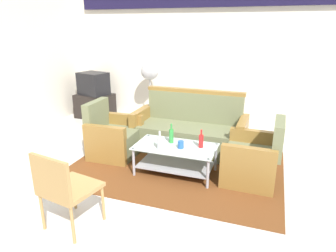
{
  "coord_description": "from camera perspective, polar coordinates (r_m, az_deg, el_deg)",
  "views": [
    {
      "loc": [
        1.15,
        -3.0,
        1.95
      ],
      "look_at": [
        -0.15,
        0.66,
        0.65
      ],
      "focal_mm": 31.94,
      "sensor_mm": 36.0,
      "label": 1
    }
  ],
  "objects": [
    {
      "name": "bottle_red",
      "position": [
        4.0,
        6.32,
        -2.81
      ],
      "size": [
        0.06,
        0.06,
        0.25
      ],
      "color": "red",
      "rests_on": "coffee_table"
    },
    {
      "name": "bottle_clear",
      "position": [
        3.92,
        -1.59,
        -3.16
      ],
      "size": [
        0.07,
        0.07,
        0.25
      ],
      "color": "silver",
      "rests_on": "coffee_table"
    },
    {
      "name": "cup",
      "position": [
        3.97,
        2.44,
        -3.57
      ],
      "size": [
        0.08,
        0.08,
        0.1
      ],
      "primitive_type": "cylinder",
      "color": "#2659A5",
      "rests_on": "coffee_table"
    },
    {
      "name": "rug",
      "position": [
        4.41,
        1.58,
        -7.71
      ],
      "size": [
        2.96,
        2.13,
        0.01
      ],
      "primitive_type": "cube",
      "color": "brown",
      "rests_on": "ground"
    },
    {
      "name": "couch",
      "position": [
        4.88,
        4.14,
        -1.14
      ],
      "size": [
        1.81,
        0.76,
        0.96
      ],
      "rotation": [
        0.0,
        0.0,
        3.13
      ],
      "color": "#6B704C",
      "rests_on": "rug"
    },
    {
      "name": "wicker_chair",
      "position": [
        3.1,
        -19.37,
        -10.72
      ],
      "size": [
        0.56,
        0.56,
        0.84
      ],
      "rotation": [
        0.0,
        0.0,
        -0.17
      ],
      "color": "#AD844C",
      "rests_on": "ground"
    },
    {
      "name": "television",
      "position": [
        6.78,
        -14.05,
        7.86
      ],
      "size": [
        0.7,
        0.58,
        0.48
      ],
      "rotation": [
        0.0,
        0.0,
        2.87
      ],
      "color": "black",
      "rests_on": "tv_stand"
    },
    {
      "name": "tv_stand",
      "position": [
        6.88,
        -13.74,
        3.77
      ],
      "size": [
        0.8,
        0.5,
        0.52
      ],
      "primitive_type": "cube",
      "color": "black",
      "rests_on": "ground"
    },
    {
      "name": "pedestal_fan",
      "position": [
        6.16,
        -3.51,
        9.73
      ],
      "size": [
        0.36,
        0.36,
        1.27
      ],
      "color": "#2D2D33",
      "rests_on": "ground"
    },
    {
      "name": "bottle_green",
      "position": [
        4.13,
        0.64,
        -1.83
      ],
      "size": [
        0.06,
        0.06,
        0.28
      ],
      "color": "#2D8C38",
      "rests_on": "coffee_table"
    },
    {
      "name": "wall_back",
      "position": [
        6.18,
        9.03,
        13.89
      ],
      "size": [
        6.52,
        0.19,
        2.8
      ],
      "color": "silver",
      "rests_on": "ground"
    },
    {
      "name": "armchair_left",
      "position": [
        4.77,
        -10.38,
        -2.23
      ],
      "size": [
        0.72,
        0.78,
        0.85
      ],
      "rotation": [
        0.0,
        0.0,
        -1.54
      ],
      "color": "#6B704C",
      "rests_on": "rug"
    },
    {
      "name": "ground_plane",
      "position": [
        3.76,
        -1.25,
        -12.76
      ],
      "size": [
        14.0,
        14.0,
        0.0
      ],
      "primitive_type": "plane",
      "color": "beige"
    },
    {
      "name": "armchair_right",
      "position": [
        4.08,
        15.94,
        -6.3
      ],
      "size": [
        0.72,
        0.77,
        0.85
      ],
      "rotation": [
        0.0,
        0.0,
        1.55
      ],
      "color": "#6B704C",
      "rests_on": "rug"
    },
    {
      "name": "coffee_table",
      "position": [
        4.11,
        1.43,
        -5.63
      ],
      "size": [
        1.1,
        0.6,
        0.4
      ],
      "color": "silver",
      "rests_on": "rug"
    }
  ]
}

